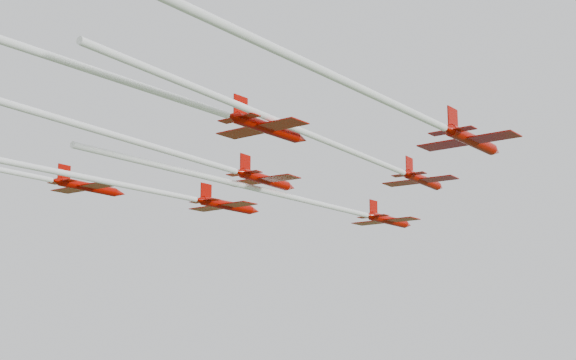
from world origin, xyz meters
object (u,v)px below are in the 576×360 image
(jet_row2_left, at_px, (158,192))
(jet_row4_right, at_px, (165,94))
(jet_lead, at_px, (329,206))
(jet_row3_right, at_px, (398,106))
(jet_row2_right, at_px, (363,156))
(jet_row3_mid, at_px, (199,160))

(jet_row2_left, bearing_deg, jet_row4_right, -42.42)
(jet_lead, distance_m, jet_row3_right, 41.61)
(jet_row2_left, xyz_separation_m, jet_row2_right, (27.76, -10.54, -0.02))
(jet_lead, height_order, jet_row2_right, jet_row2_right)
(jet_row2_right, xyz_separation_m, jet_row4_right, (-8.87, -25.00, -0.39))
(jet_row2_right, relative_size, jet_row3_right, 1.03)
(jet_lead, height_order, jet_row4_right, jet_row4_right)
(jet_row3_right, xyz_separation_m, jet_row4_right, (-15.31, -8.53, -0.13))
(jet_lead, relative_size, jet_row3_mid, 1.16)
(jet_row3_mid, distance_m, jet_row3_right, 26.34)
(jet_row3_right, relative_size, jet_row4_right, 1.12)
(jet_row2_left, height_order, jet_row2_right, jet_row2_left)
(jet_row3_mid, bearing_deg, jet_lead, 89.83)
(jet_row3_mid, relative_size, jet_row3_right, 0.96)
(jet_lead, height_order, jet_row2_left, jet_row2_left)
(jet_lead, bearing_deg, jet_row4_right, -70.33)
(jet_row2_right, xyz_separation_m, jet_row3_mid, (-16.22, -3.05, 0.11))
(jet_row2_left, relative_size, jet_row3_mid, 1.04)
(jet_row3_right, bearing_deg, jet_lead, 131.58)
(jet_row2_right, height_order, jet_row3_right, jet_row2_right)
(jet_lead, height_order, jet_row3_mid, jet_row3_mid)
(jet_row2_right, distance_m, jet_row3_right, 17.69)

